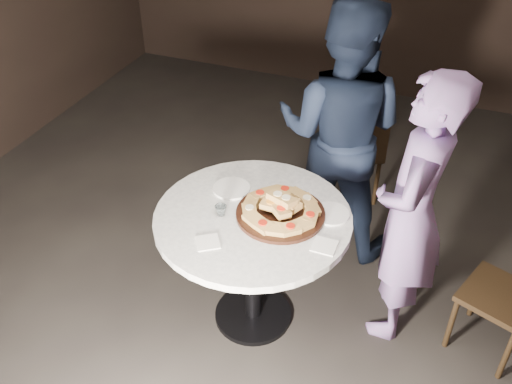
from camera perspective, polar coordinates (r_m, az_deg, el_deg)
floor at (r=3.85m, az=1.52°, el=-12.31°), size 7.00×7.00×0.00m
table at (r=3.35m, az=-0.31°, el=-4.44°), size 1.51×1.51×0.85m
serving_board at (r=3.25m, az=2.46°, el=-2.19°), size 0.64×0.64×0.02m
focaccia_pile at (r=3.22m, az=2.54°, el=-1.54°), size 0.45×0.46×0.12m
plate_left at (r=3.45m, az=-2.46°, el=0.37°), size 0.26×0.26×0.01m
plate_right at (r=3.28m, az=7.49°, el=-2.17°), size 0.24×0.24×0.01m
water_glass at (r=3.24m, az=-3.53°, el=-1.85°), size 0.08×0.08×0.06m
napkin_near at (r=3.08m, az=-4.84°, el=-5.03°), size 0.17×0.17×0.01m
napkin_far at (r=3.07m, az=6.86°, el=-5.36°), size 0.13×0.13×0.01m
chair_far at (r=4.58m, az=10.07°, el=4.45°), size 0.54×0.55×0.87m
diner_navy at (r=3.91m, az=8.41°, el=5.98°), size 0.91×0.71×1.86m
diner_teal at (r=3.35m, az=15.28°, el=-2.11°), size 0.46×0.66×1.75m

